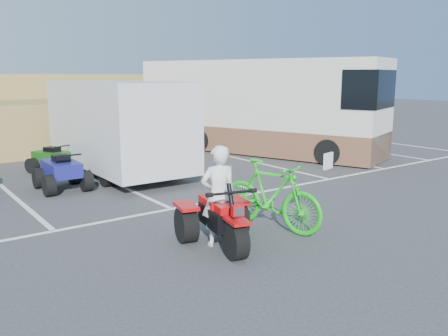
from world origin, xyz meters
TOP-DOWN VIEW (x-y plane):
  - ground at (0.00, 0.00)m, footprint 100.00×100.00m
  - parking_stripes at (0.87, 4.07)m, footprint 28.00×5.16m
  - grass_embankment at (0.00, 15.48)m, footprint 40.00×8.50m
  - red_trike_atv at (-0.52, -0.29)m, footprint 1.73×2.06m
  - rider at (-0.48, -0.15)m, footprint 0.76×0.59m
  - green_dirt_bike at (0.89, -0.02)m, footprint 1.22×2.42m
  - cargo_trailer at (0.73, 6.98)m, footprint 2.53×6.16m
  - rv_motorhome at (7.03, 7.66)m, footprint 5.80×10.20m
  - quad_atv_blue at (-1.44, 5.79)m, footprint 1.25×1.65m
  - quad_atv_green at (-0.93, 8.31)m, footprint 1.53×1.71m

SIDE VIEW (x-z plane):
  - ground at x=0.00m, z-range 0.00..0.00m
  - red_trike_atv at x=-0.52m, z-range -0.58..0.58m
  - quad_atv_blue at x=-1.44m, z-range -0.53..0.53m
  - quad_atv_green at x=-0.93m, z-range -0.46..0.46m
  - parking_stripes at x=0.87m, z-range 0.00..0.01m
  - green_dirt_bike at x=0.89m, z-range 0.00..1.40m
  - rider at x=-0.48m, z-range 0.00..1.84m
  - grass_embankment at x=0.00m, z-range -0.13..2.97m
  - cargo_trailer at x=0.73m, z-range 0.12..2.98m
  - rv_motorhome at x=7.03m, z-range -0.24..3.34m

